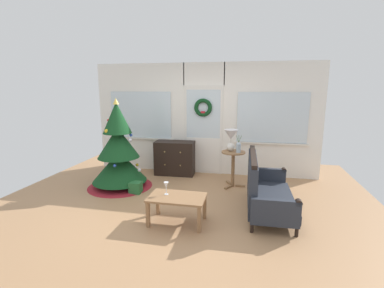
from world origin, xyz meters
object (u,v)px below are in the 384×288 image
at_px(dresser_cabinet, 175,158).
at_px(coffee_table, 177,200).
at_px(settee_sofa, 264,190).
at_px(christmas_tree, 119,155).
at_px(table_lamp, 231,137).
at_px(flower_vase, 239,147).
at_px(gift_box, 136,188).
at_px(wine_glass, 166,185).
at_px(side_table, 233,162).

xyz_separation_m(dresser_cabinet, coffee_table, (0.67, -2.30, -0.03)).
bearing_deg(settee_sofa, coffee_table, -152.22).
bearing_deg(christmas_tree, table_lamp, 13.18).
bearing_deg(flower_vase, table_lamp, 147.99).
relative_size(settee_sofa, coffee_table, 1.90).
bearing_deg(gift_box, coffee_table, -42.15).
xyz_separation_m(christmas_tree, table_lamp, (2.21, 0.52, 0.36)).
bearing_deg(coffee_table, flower_vase, 64.46).
distance_m(dresser_cabinet, gift_box, 1.40).
xyz_separation_m(settee_sofa, flower_vase, (-0.47, 1.02, 0.47)).
bearing_deg(table_lamp, flower_vase, -32.01).
xyz_separation_m(dresser_cabinet, table_lamp, (1.32, -0.51, 0.63)).
height_order(dresser_cabinet, flower_vase, flower_vase).
xyz_separation_m(coffee_table, gift_box, (-1.10, 0.99, -0.25)).
xyz_separation_m(christmas_tree, wine_glass, (1.38, -1.23, -0.10)).
relative_size(dresser_cabinet, wine_glass, 4.70).
height_order(christmas_tree, settee_sofa, christmas_tree).
height_order(christmas_tree, coffee_table, christmas_tree).
bearing_deg(flower_vase, dresser_cabinet, 157.72).
bearing_deg(side_table, flower_vase, -30.96).
distance_m(christmas_tree, side_table, 2.32).
bearing_deg(side_table, coffee_table, -112.02).
distance_m(table_lamp, coffee_table, 2.02).
bearing_deg(gift_box, settee_sofa, -7.65).
bearing_deg(gift_box, table_lamp, 24.67).
distance_m(coffee_table, gift_box, 1.50).
bearing_deg(wine_glass, side_table, 62.57).
bearing_deg(coffee_table, settee_sofa, 27.78).
bearing_deg(dresser_cabinet, wine_glass, -77.68).
distance_m(christmas_tree, flower_vase, 2.41).
xyz_separation_m(side_table, coffee_table, (-0.71, -1.75, -0.16)).
distance_m(christmas_tree, wine_glass, 1.85).
relative_size(dresser_cabinet, gift_box, 4.18).
bearing_deg(gift_box, wine_glass, -45.96).
relative_size(flower_vase, coffee_table, 0.42).
bearing_deg(dresser_cabinet, flower_vase, -22.28).
height_order(christmas_tree, gift_box, christmas_tree).
relative_size(flower_vase, gift_box, 1.60).
relative_size(settee_sofa, gift_box, 7.29).
height_order(christmas_tree, side_table, christmas_tree).
bearing_deg(flower_vase, christmas_tree, -170.02).
relative_size(settee_sofa, table_lamp, 3.63).
relative_size(wine_glass, gift_box, 0.89).
relative_size(settee_sofa, side_table, 2.18).
xyz_separation_m(table_lamp, wine_glass, (-0.83, -1.75, -0.46)).
height_order(side_table, gift_box, side_table).
bearing_deg(gift_box, dresser_cabinet, 72.03).
bearing_deg(coffee_table, wine_glass, 166.34).
xyz_separation_m(dresser_cabinet, flower_vase, (1.48, -0.61, 0.46)).
height_order(side_table, table_lamp, table_lamp).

